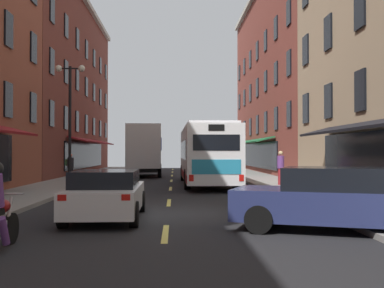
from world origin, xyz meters
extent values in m
cube|color=black|center=(0.00, 0.00, -0.05)|extent=(34.80, 80.00, 0.10)
cube|color=#DBCC4C|center=(0.00, -3.50, 0.00)|extent=(0.14, 2.40, 0.01)
cube|color=#DBCC4C|center=(0.00, 3.00, 0.00)|extent=(0.14, 2.40, 0.01)
cube|color=#DBCC4C|center=(0.00, 9.50, 0.00)|extent=(0.14, 2.40, 0.01)
cube|color=#DBCC4C|center=(0.00, 16.00, 0.00)|extent=(0.14, 2.40, 0.01)
cube|color=#DBCC4C|center=(0.00, 22.50, 0.00)|extent=(0.14, 2.40, 0.01)
cube|color=#DBCC4C|center=(0.00, 29.00, 0.00)|extent=(0.14, 2.40, 0.01)
cube|color=#DBCC4C|center=(0.00, 35.50, 0.00)|extent=(0.14, 2.40, 0.01)
cube|color=gray|center=(5.90, 0.00, 0.07)|extent=(3.00, 80.00, 0.14)
cube|color=black|center=(-7.36, 7.62, 4.20)|extent=(0.10, 1.00, 1.60)
cube|color=black|center=(-7.36, 11.43, 4.20)|extent=(0.10, 1.00, 1.60)
cube|color=black|center=(-7.36, 7.62, 7.40)|extent=(0.10, 1.00, 1.60)
cube|color=black|center=(-7.36, 11.43, 7.40)|extent=(0.10, 1.00, 1.60)
cube|color=brown|center=(-11.40, 26.67, 7.45)|extent=(8.00, 26.57, 14.90)
cube|color=#B2AD9E|center=(-7.30, 26.67, 14.55)|extent=(0.44, 26.07, 0.40)
cube|color=black|center=(-7.36, 26.67, 1.55)|extent=(0.10, 16.00, 2.10)
cube|color=maroon|center=(-6.65, 26.67, 2.75)|extent=(1.38, 14.93, 0.44)
cube|color=black|center=(-7.36, 15.24, 4.20)|extent=(0.10, 1.00, 1.60)
cube|color=black|center=(-7.36, 19.05, 4.20)|extent=(0.10, 1.00, 1.60)
cube|color=black|center=(-7.36, 22.86, 4.20)|extent=(0.10, 1.00, 1.60)
cube|color=black|center=(-7.36, 26.67, 4.20)|extent=(0.10, 1.00, 1.60)
cube|color=black|center=(-7.36, 30.48, 4.20)|extent=(0.10, 1.00, 1.60)
cube|color=black|center=(-7.36, 34.29, 4.20)|extent=(0.10, 1.00, 1.60)
cube|color=black|center=(-7.36, 38.10, 4.20)|extent=(0.10, 1.00, 1.60)
cube|color=black|center=(-7.36, 15.24, 7.40)|extent=(0.10, 1.00, 1.60)
cube|color=black|center=(-7.36, 19.05, 7.40)|extent=(0.10, 1.00, 1.60)
cube|color=black|center=(-7.36, 22.86, 7.40)|extent=(0.10, 1.00, 1.60)
cube|color=black|center=(-7.36, 26.67, 7.40)|extent=(0.10, 1.00, 1.60)
cube|color=black|center=(-7.36, 30.48, 7.40)|extent=(0.10, 1.00, 1.60)
cube|color=black|center=(-7.36, 34.29, 7.40)|extent=(0.10, 1.00, 1.60)
cube|color=black|center=(-7.36, 38.10, 7.40)|extent=(0.10, 1.00, 1.60)
cube|color=black|center=(-7.36, 15.24, 10.60)|extent=(0.10, 1.00, 1.60)
cube|color=black|center=(-7.36, 19.05, 10.60)|extent=(0.10, 1.00, 1.60)
cube|color=black|center=(-7.36, 22.86, 10.60)|extent=(0.10, 1.00, 1.60)
cube|color=black|center=(-7.36, 26.67, 10.60)|extent=(0.10, 1.00, 1.60)
cube|color=black|center=(-7.36, 30.48, 10.60)|extent=(0.10, 1.00, 1.60)
cube|color=black|center=(-7.36, 34.29, 10.60)|extent=(0.10, 1.00, 1.60)
cube|color=black|center=(-7.36, 38.10, 10.60)|extent=(0.10, 1.00, 1.60)
cube|color=black|center=(7.36, 3.81, 4.20)|extent=(0.10, 1.00, 1.60)
cube|color=black|center=(7.36, 7.62, 4.20)|extent=(0.10, 1.00, 1.60)
cube|color=black|center=(7.36, 11.43, 4.20)|extent=(0.10, 1.00, 1.60)
cube|color=black|center=(7.36, 3.81, 7.40)|extent=(0.10, 1.00, 1.60)
cube|color=black|center=(7.36, 7.62, 7.40)|extent=(0.10, 1.00, 1.60)
cube|color=black|center=(7.36, 11.43, 7.40)|extent=(0.10, 1.00, 1.60)
cube|color=brown|center=(11.40, 26.67, 8.12)|extent=(8.00, 26.57, 16.25)
cube|color=black|center=(7.36, 26.67, 1.55)|extent=(0.10, 16.00, 2.10)
cube|color=#1E6638|center=(6.65, 26.67, 2.75)|extent=(1.38, 14.93, 0.44)
cube|color=black|center=(7.36, 15.24, 4.20)|extent=(0.10, 1.00, 1.60)
cube|color=black|center=(7.36, 19.05, 4.20)|extent=(0.10, 1.00, 1.60)
cube|color=black|center=(7.36, 22.86, 4.20)|extent=(0.10, 1.00, 1.60)
cube|color=black|center=(7.36, 26.67, 4.20)|extent=(0.10, 1.00, 1.60)
cube|color=black|center=(7.36, 30.48, 4.20)|extent=(0.10, 1.00, 1.60)
cube|color=black|center=(7.36, 34.29, 4.20)|extent=(0.10, 1.00, 1.60)
cube|color=black|center=(7.36, 38.10, 4.20)|extent=(0.10, 1.00, 1.60)
cube|color=black|center=(7.36, 15.24, 7.40)|extent=(0.10, 1.00, 1.60)
cube|color=black|center=(7.36, 19.05, 7.40)|extent=(0.10, 1.00, 1.60)
cube|color=black|center=(7.36, 22.86, 7.40)|extent=(0.10, 1.00, 1.60)
cube|color=black|center=(7.36, 26.67, 7.40)|extent=(0.10, 1.00, 1.60)
cube|color=black|center=(7.36, 30.48, 7.40)|extent=(0.10, 1.00, 1.60)
cube|color=black|center=(7.36, 34.29, 7.40)|extent=(0.10, 1.00, 1.60)
cube|color=black|center=(7.36, 38.10, 7.40)|extent=(0.10, 1.00, 1.60)
cube|color=black|center=(7.36, 15.24, 10.60)|extent=(0.10, 1.00, 1.60)
cube|color=black|center=(7.36, 19.05, 10.60)|extent=(0.10, 1.00, 1.60)
cube|color=black|center=(7.36, 22.86, 10.60)|extent=(0.10, 1.00, 1.60)
cube|color=black|center=(7.36, 26.67, 10.60)|extent=(0.10, 1.00, 1.60)
cube|color=black|center=(7.36, 30.48, 10.60)|extent=(0.10, 1.00, 1.60)
cube|color=black|center=(7.36, 34.29, 10.60)|extent=(0.10, 1.00, 1.60)
cube|color=black|center=(7.36, 38.10, 10.60)|extent=(0.10, 1.00, 1.60)
cube|color=white|center=(1.96, 12.15, 1.73)|extent=(2.68, 11.49, 2.77)
cube|color=silver|center=(1.96, 12.15, 3.18)|extent=(2.47, 10.28, 0.16)
cube|color=black|center=(1.95, 12.45, 1.93)|extent=(2.70, 9.09, 0.96)
cube|color=maroon|center=(1.96, 12.15, 0.60)|extent=(2.71, 11.09, 0.36)
cube|color=black|center=(1.89, 17.84, 1.93)|extent=(2.25, 0.15, 1.10)
cube|color=black|center=(2.02, 6.46, 2.24)|extent=(2.05, 0.14, 0.70)
cube|color=teal|center=(2.02, 6.45, 1.18)|extent=(2.15, 0.13, 0.64)
cube|color=black|center=(2.02, 6.45, 2.90)|extent=(0.70, 0.11, 0.28)
cube|color=red|center=(0.93, 6.43, 0.70)|extent=(0.20, 0.08, 0.28)
cube|color=red|center=(3.12, 6.45, 0.70)|extent=(0.20, 0.08, 0.28)
cylinder|color=black|center=(0.74, 15.86, 0.50)|extent=(0.31, 1.00, 1.00)
cylinder|color=black|center=(3.09, 15.89, 0.50)|extent=(0.31, 1.00, 1.00)
cylinder|color=black|center=(0.82, 8.91, 0.50)|extent=(0.31, 1.00, 1.00)
cylinder|color=black|center=(3.17, 8.93, 0.50)|extent=(0.31, 1.00, 1.00)
cube|color=black|center=(-2.10, 23.82, 1.55)|extent=(2.37, 2.32, 2.40)
cube|color=black|center=(-2.13, 24.90, 2.40)|extent=(2.00, 0.16, 0.80)
cube|color=silver|center=(-2.00, 20.29, 2.23)|extent=(2.54, 4.88, 3.06)
cube|color=navy|center=(-0.78, 20.32, 2.39)|extent=(0.15, 2.89, 0.90)
cube|color=black|center=(-2.03, 21.41, 0.55)|extent=(2.10, 6.72, 0.24)
cylinder|color=black|center=(-3.19, 23.58, 0.45)|extent=(0.31, 0.91, 0.90)
cylinder|color=black|center=(-0.99, 23.65, 0.45)|extent=(0.31, 0.91, 0.90)
cylinder|color=black|center=(-3.07, 19.53, 0.45)|extent=(0.31, 0.91, 0.90)
cylinder|color=black|center=(-0.88, 19.60, 0.45)|extent=(0.31, 0.91, 0.90)
cube|color=navy|center=(3.78, -3.31, 0.60)|extent=(4.73, 3.24, 0.72)
cube|color=black|center=(3.94, -3.37, 1.20)|extent=(2.79, 2.40, 0.54)
cylinder|color=black|center=(2.09, -3.63, 0.32)|extent=(0.68, 0.43, 0.64)
cylinder|color=black|center=(2.69, -1.98, 0.32)|extent=(0.68, 0.43, 0.64)
cube|color=silver|center=(-1.65, -1.14, 0.57)|extent=(1.85, 4.44, 0.66)
cube|color=black|center=(-1.65, -1.31, 1.10)|extent=(1.67, 2.41, 0.47)
cube|color=red|center=(-2.34, -3.34, 0.80)|extent=(0.20, 0.06, 0.14)
cube|color=red|center=(-0.90, -3.32, 0.80)|extent=(0.20, 0.06, 0.14)
cylinder|color=black|center=(-2.51, 0.36, 0.32)|extent=(0.23, 0.64, 0.64)
cylinder|color=black|center=(-0.82, 0.38, 0.32)|extent=(0.23, 0.64, 0.64)
cylinder|color=black|center=(-2.48, -2.66, 0.32)|extent=(0.23, 0.64, 0.64)
cylinder|color=black|center=(-0.78, -2.64, 0.32)|extent=(0.23, 0.64, 0.64)
cylinder|color=black|center=(-3.04, -4.62, 0.31)|extent=(0.12, 0.62, 0.62)
cylinder|color=#B2B2B7|center=(-3.05, -4.74, 0.61)|extent=(0.08, 0.33, 0.68)
ellipsoid|color=maroon|center=(-3.06, -5.16, 0.81)|extent=(0.33, 0.57, 0.28)
cylinder|color=#B2B2B7|center=(-3.05, -4.84, 1.02)|extent=(0.62, 0.06, 0.04)
cylinder|color=#66387F|center=(-2.89, -5.47, 0.40)|extent=(0.15, 0.36, 0.56)
cylinder|color=black|center=(-5.61, 12.56, 0.53)|extent=(0.28, 0.28, 0.78)
cylinder|color=black|center=(-5.61, 12.56, 1.22)|extent=(0.36, 0.36, 0.60)
sphere|color=#C77463|center=(-5.61, 12.56, 1.64)|extent=(0.21, 0.21, 0.21)
cube|color=#33663F|center=(-5.81, 12.70, 1.25)|extent=(0.28, 0.30, 0.36)
cylinder|color=maroon|center=(5.67, 10.12, 0.56)|extent=(0.28, 0.28, 0.85)
cylinder|color=#66387F|center=(5.67, 10.12, 1.31)|extent=(0.36, 0.36, 0.65)
sphere|color=tan|center=(5.67, 10.12, 1.77)|extent=(0.23, 0.23, 0.23)
cylinder|color=black|center=(-4.82, 8.74, 3.04)|extent=(0.14, 0.14, 5.81)
cylinder|color=black|center=(-4.82, 8.74, 0.44)|extent=(0.28, 0.28, 0.60)
cylinder|color=black|center=(-4.82, 8.74, 5.85)|extent=(1.10, 0.07, 0.07)
sphere|color=white|center=(-5.37, 8.74, 5.85)|extent=(0.32, 0.32, 0.32)
sphere|color=white|center=(-4.27, 8.74, 5.85)|extent=(0.32, 0.32, 0.32)
camera|label=1|loc=(0.21, -14.23, 1.84)|focal=44.53mm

